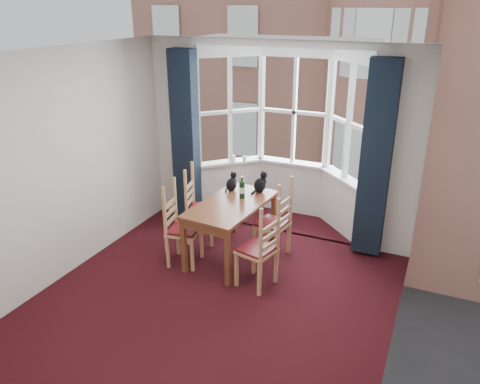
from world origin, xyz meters
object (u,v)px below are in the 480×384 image
Objects in this scene: chair_right_near at (263,253)px; chair_right_far at (278,226)px; chair_left_near at (178,230)px; chair_left_far at (196,210)px; cat_right at (260,184)px; dining_table at (231,210)px; wine_bottle at (242,189)px; cat_left at (232,183)px; candle_tall at (233,159)px; candle_short at (245,159)px.

chair_right_far is (-0.08, 0.76, 0.00)m from chair_right_near.
chair_left_near is 0.67m from chair_left_far.
cat_right is at bearing 50.48° from chair_left_near.
dining_table is 0.33m from wine_bottle.
cat_right reaches higher than cat_left.
chair_left_near is (-0.58, -0.43, -0.22)m from dining_table.
chair_right_far is at bearing 0.99° from wine_bottle.
cat_left is at bearing 114.32° from dining_table.
cat_right is at bearing 113.81° from chair_right_near.
cat_right is at bearing 142.53° from chair_right_far.
cat_right is 1.17m from candle_tall.
chair_right_near is (1.25, -0.10, 0.00)m from chair_left_near.
candle_short is (-0.42, 1.40, 0.23)m from dining_table.
candle_short is (0.25, 1.16, 0.45)m from chair_left_far.
wine_bottle reaches higher than cat_left.
chair_left_near is 1.86m from candle_tall.
chair_left_near and chair_right_near have the same top height.
chair_left_far is 1.22m from candle_tall.
chair_left_near is 3.38× the size of cat_left.
cat_right is 0.34m from wine_bottle.
chair_left_far is 1.00× the size of chair_right_far.
chair_right_far is at bearing 29.43° from chair_left_near.
dining_table is 5.35× the size of cat_left.
cat_right is (0.78, 0.95, 0.44)m from chair_left_near.
chair_left_near is 2.97× the size of wine_bottle.
candle_tall is (-0.81, 0.85, 0.01)m from cat_right.
wine_bottle is (0.25, -0.19, 0.03)m from cat_left.
candle_short reaches higher than chair_right_near.
candle_tall reaches higher than chair_left_far.
dining_table is 4.71× the size of wine_bottle.
chair_left_far is at bearing 179.53° from chair_right_far.
chair_right_far is 1.71m from candle_tall.
chair_right_far is at bearing -37.47° from cat_right.
cat_right is 1.08m from candle_short.
candle_short is at bearing 106.78° from dining_table.
dining_table is 0.67m from chair_right_far.
cat_left is 2.46× the size of candle_short.
wine_bottle is 1.33m from candle_tall.
chair_right_near and chair_right_far have the same top height.
wine_bottle is (-0.61, 0.75, 0.46)m from chair_right_near.
cat_left reaches higher than candle_short.
candle_short reaches higher than chair_left_far.
chair_right_far is 3.01× the size of cat_right.
chair_left_near and chair_right_far have the same top height.
candle_short is (0.16, 1.83, 0.45)m from chair_left_near.
cat_right reaches higher than candle_tall.
chair_left_far is 1.02m from cat_right.
chair_left_near and chair_left_far have the same top height.
cat_left is 0.40m from cat_right.
wine_bottle is at bearing -1.51° from chair_left_far.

